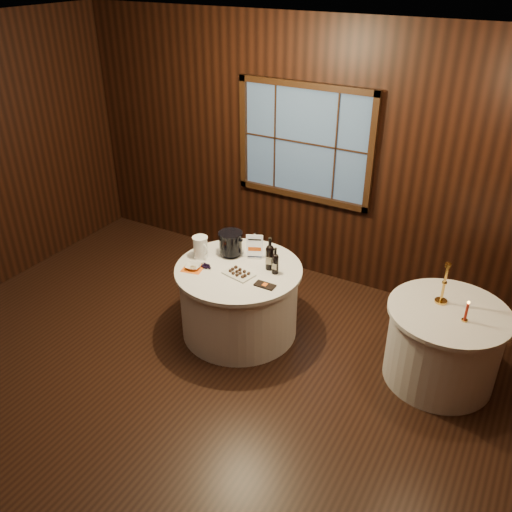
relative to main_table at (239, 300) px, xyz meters
The scene contains 16 objects.
ground 1.07m from the main_table, 90.00° to the right, with size 6.00×6.00×0.00m, color black.
back_wall 1.88m from the main_table, 90.00° to the left, with size 6.00×0.10×3.00m.
main_table is the anchor object (origin of this frame).
side_table 2.02m from the main_table, ahead, with size 1.08×1.08×0.77m.
sign_stand 0.55m from the main_table, 82.65° to the left, with size 0.17×0.13×0.28m.
port_bottle_left 0.62m from the main_table, 27.63° to the left, with size 0.08×0.09×0.35m.
port_bottle_right 0.63m from the main_table, 14.88° to the left, with size 0.07×0.07×0.28m.
ice_bucket 0.59m from the main_table, 137.23° to the left, with size 0.25×0.25×0.26m.
chocolate_plate 0.42m from the main_table, 57.48° to the right, with size 0.32×0.25×0.04m.
chocolate_box 0.57m from the main_table, 22.34° to the right, with size 0.20×0.10×0.02m, color black.
grape_bunch 0.51m from the main_table, 152.73° to the right, with size 0.18×0.08×0.04m.
glass_pitcher 0.67m from the main_table, behind, with size 0.21×0.16×0.23m.
orange_napkin 0.59m from the main_table, 149.81° to the right, with size 0.20×0.20×0.00m, color orange.
cracker_bowl 0.61m from the main_table, 149.81° to the right, with size 0.15×0.15×0.04m, color silver.
brass_candlestick 2.01m from the main_table, 11.64° to the left, with size 0.11×0.11×0.40m.
red_candle 2.20m from the main_table, ahead, with size 0.05×0.05×0.20m.
Camera 1 is at (2.44, -2.94, 3.54)m, focal length 38.00 mm.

